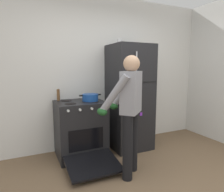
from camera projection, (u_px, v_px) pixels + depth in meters
name	position (u px, v px, depth m)	size (l,w,h in m)	color
kitchen_wall_back	(99.00, 73.00, 3.64)	(6.00, 0.10, 2.70)	white
refrigerator	(129.00, 97.00, 3.54)	(0.68, 0.72, 1.83)	black
stove_range	(81.00, 130.00, 3.22)	(0.76, 1.21, 0.91)	black
person_cook	(129.00, 106.00, 2.58)	(0.63, 0.66, 1.60)	black
red_pot	(90.00, 97.00, 3.18)	(0.36, 0.26, 0.11)	#19479E
coffee_mug	(119.00, 42.00, 3.37)	(0.11, 0.08, 0.10)	silver
pepper_mill	(58.00, 95.00, 3.21)	(0.05, 0.05, 0.19)	brown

